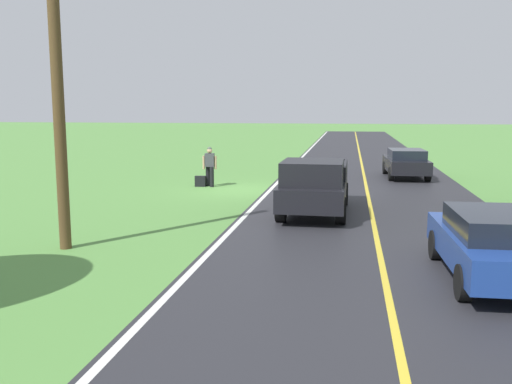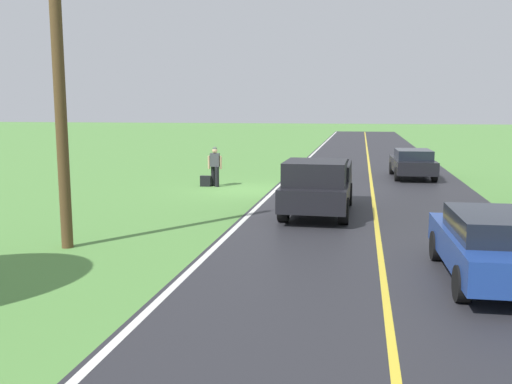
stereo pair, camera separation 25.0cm
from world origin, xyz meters
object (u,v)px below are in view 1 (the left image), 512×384
object	(u,v)px
suitcase_carried	(200,181)
utility_pole_roadside	(57,83)
pickup_truck_passing	(315,185)
hitchhiker_walking	(210,164)
sedan_near_oncoming	(406,162)
sedan_mid_oncoming	(494,243)

from	to	relation	value
suitcase_carried	utility_pole_roadside	distance (m)	11.75
suitcase_carried	pickup_truck_passing	xyz separation A→B (m)	(-5.35, 5.60, 0.73)
hitchhiker_walking	utility_pole_roadside	bearing A→B (deg)	85.82
pickup_truck_passing	sedan_near_oncoming	bearing A→B (deg)	-110.44
hitchhiker_walking	utility_pole_roadside	size ratio (longest dim) A/B	0.22
hitchhiker_walking	sedan_mid_oncoming	distance (m)	15.08
pickup_truck_passing	utility_pole_roadside	bearing A→B (deg)	43.82
hitchhiker_walking	suitcase_carried	world-z (taller)	hitchhiker_walking
sedan_near_oncoming	sedan_mid_oncoming	bearing A→B (deg)	90.39
sedan_mid_oncoming	utility_pole_roadside	world-z (taller)	utility_pole_roadside
sedan_mid_oncoming	pickup_truck_passing	bearing A→B (deg)	-58.39
hitchhiker_walking	pickup_truck_passing	xyz separation A→B (m)	(-4.93, 5.71, -0.01)
hitchhiker_walking	suitcase_carried	distance (m)	0.86
suitcase_carried	utility_pole_roadside	world-z (taller)	utility_pole_roadside
hitchhiker_walking	pickup_truck_passing	world-z (taller)	pickup_truck_passing
suitcase_carried	sedan_mid_oncoming	world-z (taller)	sedan_mid_oncoming
suitcase_carried	utility_pole_roadside	size ratio (longest dim) A/B	0.06
suitcase_carried	pickup_truck_passing	distance (m)	7.77
hitchhiker_walking	utility_pole_roadside	world-z (taller)	utility_pole_roadside
hitchhiker_walking	pickup_truck_passing	size ratio (longest dim) A/B	0.32
hitchhiker_walking	sedan_mid_oncoming	size ratio (longest dim) A/B	0.39
sedan_near_oncoming	pickup_truck_passing	bearing A→B (deg)	69.56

